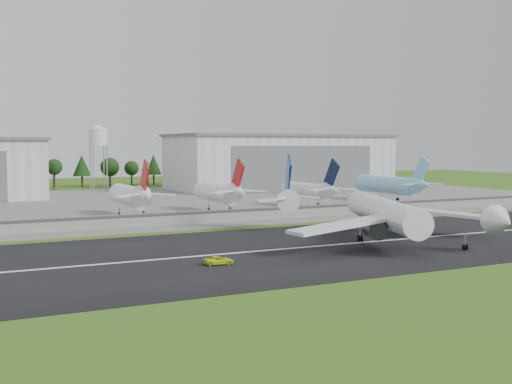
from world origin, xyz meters
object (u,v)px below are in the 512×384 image
parked_jet_navy (311,190)px  parked_jet_red_a (133,196)px  ground_vehicle (219,260)px  parked_jet_red_b (221,192)px  main_airliner (386,218)px  parked_jet_skyblue (393,185)px

parked_jet_navy → parked_jet_red_a: bearing=179.9°
ground_vehicle → parked_jet_navy: size_ratio=0.16×
parked_jet_red_b → ground_vehicle: bearing=-113.9°
parked_jet_red_b → parked_jet_navy: size_ratio=1.00×
main_airliner → parked_jet_skyblue: size_ratio=1.53×
main_airliner → parked_jet_navy: 70.68m
ground_vehicle → parked_jet_red_b: size_ratio=0.16×
ground_vehicle → parked_jet_skyblue: bearing=-46.3°
main_airliner → parked_jet_navy: size_ratio=1.83×
parked_jet_navy → main_airliner: bearing=-108.8°
main_airliner → parked_jet_navy: (22.75, 66.92, 1.00)m
main_airliner → parked_jet_red_b: 67.55m
parked_jet_navy → ground_vehicle: bearing=-130.6°
parked_jet_navy → parked_jet_red_b: bearing=179.9°
main_airliner → ground_vehicle: main_airliner is taller
ground_vehicle → parked_jet_red_b: 82.98m
parked_jet_red_a → parked_jet_navy: size_ratio=1.00×
ground_vehicle → parked_jet_red_a: (6.45, 75.72, 5.41)m
ground_vehicle → parked_jet_skyblue: parked_jet_skyblue is taller
parked_jet_red_a → parked_jet_red_b: 27.05m
parked_jet_red_b → parked_jet_navy: 31.43m
main_airliner → parked_jet_skyblue: (59.39, 72.00, 1.47)m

